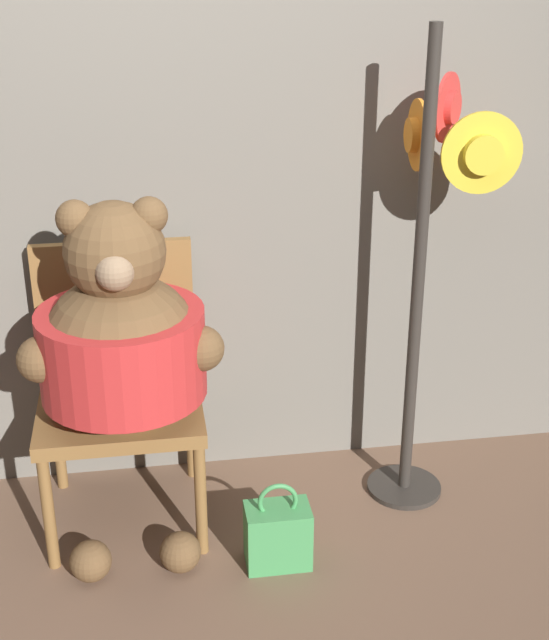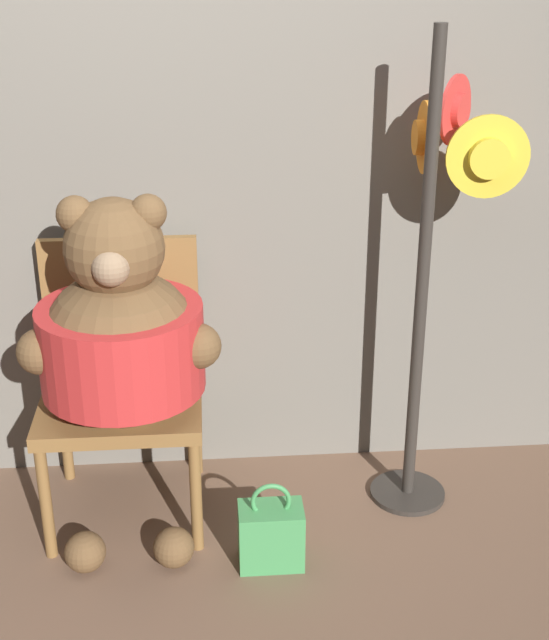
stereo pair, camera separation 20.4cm
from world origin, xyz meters
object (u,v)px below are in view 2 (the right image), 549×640
Objects in this scene: hat_display_rack at (438,248)px; handbag_on_ground at (271,534)px; chair at (122,372)px; teddy_bear at (121,338)px.

hat_display_rack reaches higher than handbag_on_ground.
chair is 1.18m from hat_display_rack.
teddy_bear is at bearing 152.26° from handbag_on_ground.
chair is 3.09× the size of handbag_on_ground.
handbag_on_ground is at bearing -147.38° from hat_display_rack.
handbag_on_ground is (0.50, -0.42, -0.41)m from chair.
teddy_bear is 0.71× the size of hat_display_rack.
chair is 0.80× the size of teddy_bear.
chair is at bearing 177.84° from hat_display_rack.
chair is at bearing 139.46° from handbag_on_ground.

